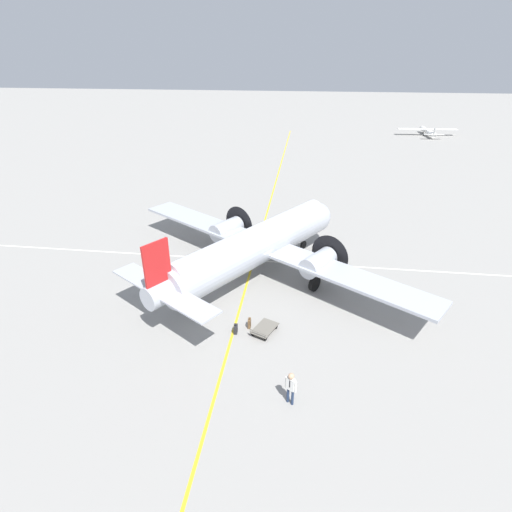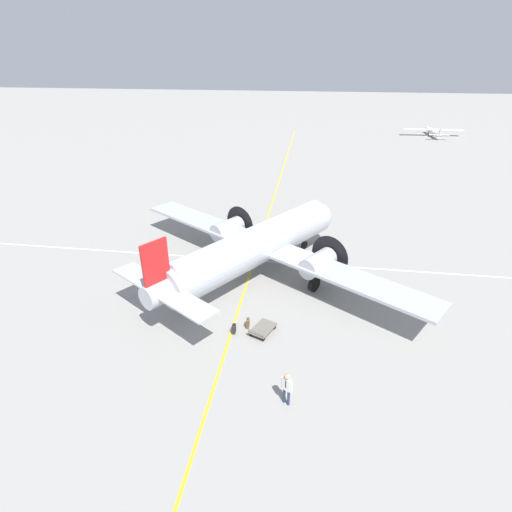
% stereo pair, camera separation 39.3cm
% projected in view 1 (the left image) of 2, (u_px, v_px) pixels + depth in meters
% --- Properties ---
extents(ground_plane, '(300.00, 300.00, 0.00)m').
position_uv_depth(ground_plane, '(256.00, 276.00, 29.52)').
color(ground_plane, gray).
extents(apron_line_eastwest, '(120.00, 0.16, 0.01)m').
position_uv_depth(apron_line_eastwest, '(249.00, 275.00, 29.57)').
color(apron_line_eastwest, gold).
rests_on(apron_line_eastwest, ground_plane).
extents(apron_line_northsouth, '(0.16, 120.00, 0.01)m').
position_uv_depth(apron_line_northsouth, '(260.00, 261.00, 31.58)').
color(apron_line_northsouth, silver).
rests_on(apron_line_northsouth, ground_plane).
extents(airliner_main, '(18.73, 22.67, 5.73)m').
position_uv_depth(airliner_main, '(260.00, 243.00, 28.65)').
color(airliner_main, '#ADB2BC').
rests_on(airliner_main, ground_plane).
extents(crew_foreground, '(0.39, 0.55, 1.83)m').
position_uv_depth(crew_foreground, '(291.00, 385.00, 18.38)').
color(crew_foreground, navy).
rests_on(crew_foreground, ground_plane).
extents(suitcase_near_door, '(0.37, 0.15, 0.65)m').
position_uv_depth(suitcase_near_door, '(249.00, 323.00, 23.88)').
color(suitcase_near_door, brown).
rests_on(suitcase_near_door, ground_plane).
extents(suitcase_upright_spare, '(0.38, 0.20, 0.59)m').
position_uv_depth(suitcase_upright_spare, '(236.00, 329.00, 23.44)').
color(suitcase_upright_spare, '#232328').
rests_on(suitcase_upright_spare, ground_plane).
extents(baggage_cart, '(1.98, 1.66, 0.56)m').
position_uv_depth(baggage_cart, '(265.00, 329.00, 23.48)').
color(baggage_cart, '#6B665B').
rests_on(baggage_cart, ground_plane).
extents(light_aircraft_distant, '(8.36, 11.29, 2.14)m').
position_uv_depth(light_aircraft_distant, '(427.00, 131.00, 77.43)').
color(light_aircraft_distant, white).
rests_on(light_aircraft_distant, ground_plane).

